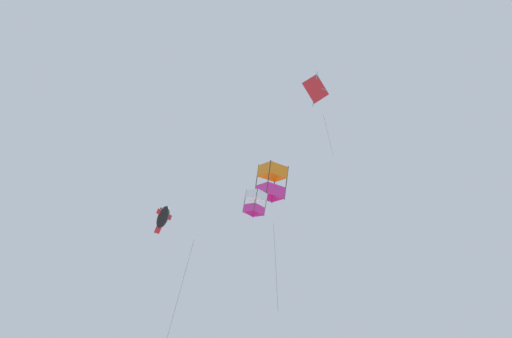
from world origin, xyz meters
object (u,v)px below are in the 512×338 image
(kite_diamond_low_drifter, at_px, (316,89))
(kite_box_upper_right, at_px, (271,182))
(kite_box_far_centre, at_px, (255,204))
(kite_fish_near_left, at_px, (163,217))

(kite_diamond_low_drifter, xyz_separation_m, kite_box_upper_right, (2.36, 3.88, -4.37))
(kite_box_far_centre, bearing_deg, kite_fish_near_left, 147.57)
(kite_diamond_low_drifter, distance_m, kite_box_upper_right, 6.30)
(kite_box_far_centre, bearing_deg, kite_box_upper_right, 33.41)
(kite_box_far_centre, xyz_separation_m, kite_fish_near_left, (-2.92, 3.62, -1.42))
(kite_fish_near_left, distance_m, kite_box_upper_right, 11.66)
(kite_fish_near_left, bearing_deg, kite_box_upper_right, 1.86)
(kite_box_far_centre, distance_m, kite_diamond_low_drifter, 10.53)
(kite_fish_near_left, bearing_deg, kite_diamond_low_drifter, -25.73)
(kite_box_upper_right, bearing_deg, kite_fish_near_left, -158.50)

